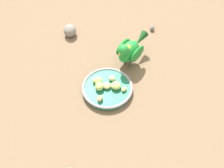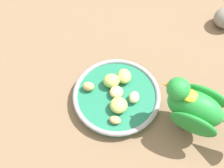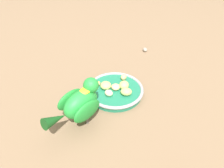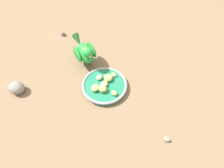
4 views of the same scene
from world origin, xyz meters
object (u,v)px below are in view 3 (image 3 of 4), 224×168
(apple_piece_1, at_px, (109,93))
(apple_piece_4, at_px, (105,86))
(pebble_1, at_px, (145,50))
(apple_piece_5, at_px, (124,85))
(apple_piece_6, at_px, (98,84))
(apple_piece_0, at_px, (126,92))
(apple_piece_3, at_px, (116,87))
(apple_piece_2, at_px, (123,77))
(feeding_bowl, at_px, (115,91))
(parrot, at_px, (80,103))

(apple_piece_1, height_order, apple_piece_4, apple_piece_4)
(apple_piece_1, bearing_deg, pebble_1, -160.08)
(apple_piece_4, xyz_separation_m, apple_piece_5, (-0.05, 0.04, 0.00))
(apple_piece_6, xyz_separation_m, pebble_1, (-0.33, -0.06, -0.02))
(apple_piece_0, relative_size, apple_piece_5, 1.02)
(apple_piece_3, height_order, apple_piece_4, apple_piece_4)
(apple_piece_2, xyz_separation_m, apple_piece_5, (0.04, 0.04, 0.00))
(feeding_bowl, distance_m, apple_piece_6, 0.06)
(apple_piece_4, distance_m, apple_piece_5, 0.06)
(apple_piece_3, distance_m, apple_piece_6, 0.06)
(apple_piece_3, height_order, apple_piece_6, apple_piece_3)
(apple_piece_2, bearing_deg, apple_piece_4, -4.42)
(apple_piece_5, bearing_deg, parrot, 1.98)
(feeding_bowl, height_order, pebble_1, feeding_bowl)
(pebble_1, bearing_deg, parrot, 16.71)
(apple_piece_3, height_order, apple_piece_5, apple_piece_5)
(apple_piece_4, bearing_deg, parrot, 19.68)
(apple_piece_1, xyz_separation_m, apple_piece_6, (-0.01, -0.06, -0.00))
(apple_piece_0, bearing_deg, parrot, -6.67)
(apple_piece_4, height_order, apple_piece_6, apple_piece_4)
(apple_piece_4, xyz_separation_m, parrot, (0.14, 0.05, 0.04))
(apple_piece_4, bearing_deg, apple_piece_0, 112.47)
(apple_piece_0, distance_m, pebble_1, 0.33)
(feeding_bowl, height_order, apple_piece_6, apple_piece_6)
(apple_piece_2, distance_m, apple_piece_5, 0.05)
(apple_piece_4, bearing_deg, pebble_1, -164.59)
(feeding_bowl, distance_m, apple_piece_0, 0.05)
(apple_piece_6, bearing_deg, feeding_bowl, 117.52)
(feeding_bowl, xyz_separation_m, apple_piece_0, (-0.01, 0.04, 0.02))
(apple_piece_0, height_order, apple_piece_6, apple_piece_0)
(apple_piece_0, distance_m, apple_piece_3, 0.04)
(parrot, bearing_deg, apple_piece_0, -10.29)
(apple_piece_4, relative_size, pebble_1, 1.47)
(apple_piece_3, height_order, parrot, parrot)
(apple_piece_1, bearing_deg, parrot, 7.31)
(apple_piece_3, bearing_deg, pebble_1, -158.97)
(feeding_bowl, relative_size, apple_piece_4, 5.15)
(apple_piece_4, distance_m, pebble_1, 0.33)
(apple_piece_3, xyz_separation_m, pebble_1, (-0.30, -0.11, -0.02))
(apple_piece_4, relative_size, parrot, 0.19)
(apple_piece_2, distance_m, parrot, 0.23)
(feeding_bowl, xyz_separation_m, apple_piece_2, (-0.06, -0.02, 0.02))
(apple_piece_0, xyz_separation_m, apple_piece_2, (-0.05, -0.06, -0.00))
(apple_piece_6, height_order, parrot, parrot)
(parrot, bearing_deg, apple_piece_3, 4.54)
(parrot, relative_size, pebble_1, 7.65)
(apple_piece_2, relative_size, parrot, 0.13)
(parrot, bearing_deg, apple_piece_4, 16.06)
(feeding_bowl, xyz_separation_m, pebble_1, (-0.30, -0.11, -0.01))
(pebble_1, bearing_deg, apple_piece_3, 21.03)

